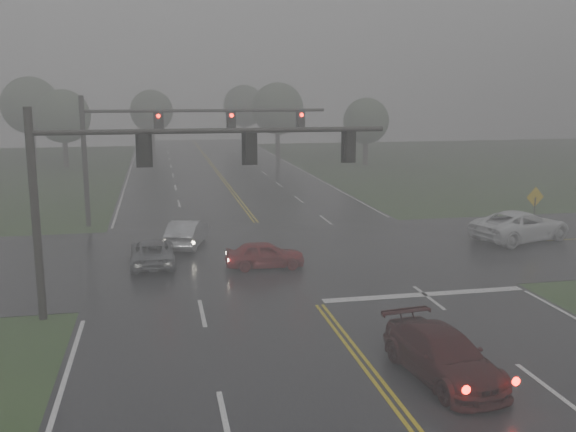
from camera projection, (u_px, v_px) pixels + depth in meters
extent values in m
cube|color=black|center=(288.00, 265.00, 30.48)|extent=(18.00, 160.00, 0.02)
cube|color=black|center=(280.00, 255.00, 32.41)|extent=(120.00, 14.00, 0.02)
cube|color=silver|center=(425.00, 295.00, 25.98)|extent=(8.50, 0.50, 0.01)
imported|color=black|center=(442.00, 378.00, 18.48)|extent=(2.50, 4.94, 1.37)
imported|color=maroon|center=(265.00, 268.00, 29.96)|extent=(3.75, 1.65, 1.26)
imported|color=#A4A6AC|center=(187.00, 246.00, 34.09)|extent=(2.59, 4.57, 1.43)
imported|color=#5A5C61|center=(153.00, 265.00, 30.45)|extent=(2.06, 4.36, 1.20)
imported|color=white|center=(520.00, 240.00, 35.47)|extent=(6.40, 4.36, 1.63)
cylinder|color=black|center=(35.00, 216.00, 22.56)|extent=(0.30, 0.30, 7.61)
cylinder|color=black|center=(29.00, 132.00, 21.99)|extent=(0.19, 0.19, 0.85)
cylinder|color=black|center=(215.00, 131.00, 23.26)|extent=(12.77, 0.19, 0.19)
cube|color=black|center=(144.00, 150.00, 22.88)|extent=(0.36, 0.30, 1.11)
cube|color=black|center=(144.00, 149.00, 23.04)|extent=(0.58, 0.03, 1.32)
cube|color=black|center=(250.00, 148.00, 23.63)|extent=(0.36, 0.30, 1.11)
cube|color=black|center=(249.00, 147.00, 23.79)|extent=(0.58, 0.03, 1.32)
cube|color=black|center=(350.00, 146.00, 24.38)|extent=(0.36, 0.30, 1.11)
cube|color=black|center=(349.00, 146.00, 24.54)|extent=(0.58, 0.03, 1.32)
cylinder|color=black|center=(85.00, 162.00, 38.51)|extent=(0.31, 0.31, 7.87)
cylinder|color=black|center=(82.00, 110.00, 37.92)|extent=(0.20, 0.20, 0.87)
cylinder|color=black|center=(207.00, 111.00, 39.38)|extent=(14.80, 0.20, 0.20)
cube|color=black|center=(159.00, 122.00, 38.93)|extent=(0.37, 0.31, 1.15)
cube|color=black|center=(159.00, 122.00, 39.09)|extent=(0.60, 0.03, 1.37)
cylinder|color=#FF0C05|center=(158.00, 116.00, 38.69)|extent=(0.24, 0.07, 0.24)
cube|color=black|center=(231.00, 121.00, 39.80)|extent=(0.37, 0.31, 1.15)
cube|color=black|center=(231.00, 121.00, 39.96)|extent=(0.60, 0.03, 1.37)
cylinder|color=#FF0C05|center=(232.00, 115.00, 39.56)|extent=(0.24, 0.07, 0.24)
cube|color=black|center=(301.00, 120.00, 40.67)|extent=(0.37, 0.31, 1.15)
cube|color=black|center=(301.00, 120.00, 40.84)|extent=(0.60, 0.03, 1.37)
cylinder|color=#FF0C05|center=(302.00, 115.00, 40.43)|extent=(0.24, 0.07, 0.24)
cylinder|color=black|center=(534.00, 216.00, 36.56)|extent=(0.07, 0.07, 2.22)
cube|color=#E1B40D|center=(535.00, 197.00, 36.37)|extent=(1.16, 0.18, 1.16)
cylinder|color=#332821|center=(66.00, 153.00, 68.62)|extent=(0.53, 0.53, 3.18)
sphere|color=#3B4E34|center=(63.00, 116.00, 67.87)|extent=(5.66, 5.66, 5.66)
cylinder|color=#332821|center=(278.00, 144.00, 77.59)|extent=(0.56, 0.56, 3.50)
sphere|color=#3B4E34|center=(278.00, 109.00, 76.77)|extent=(6.23, 6.23, 6.23)
cylinder|color=#332821|center=(153.00, 140.00, 86.11)|extent=(0.54, 0.54, 3.18)
sphere|color=#3B4E34|center=(152.00, 111.00, 85.36)|extent=(5.65, 5.65, 5.65)
cylinder|color=#332821|center=(365.00, 152.00, 71.22)|extent=(0.56, 0.56, 2.83)
sphere|color=#3B4E34|center=(366.00, 121.00, 70.55)|extent=(5.04, 5.04, 5.04)
cylinder|color=#332821|center=(34.00, 145.00, 75.40)|extent=(0.53, 0.53, 3.75)
sphere|color=#3B4E34|center=(31.00, 105.00, 74.52)|extent=(6.66, 6.66, 6.66)
cylinder|color=#332821|center=(244.00, 135.00, 95.43)|extent=(0.53, 0.53, 3.45)
sphere|color=#3B4E34|center=(244.00, 106.00, 94.62)|extent=(6.14, 6.14, 6.14)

